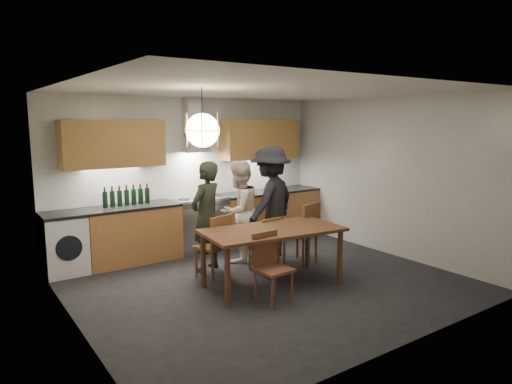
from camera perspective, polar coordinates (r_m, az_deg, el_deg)
ground at (r=6.46m, az=1.21°, el=-11.14°), size 5.00×5.00×0.00m
room_shell at (r=6.08m, az=1.27°, el=4.14°), size 5.02×4.52×2.61m
counter_run at (r=7.94m, az=-6.94°, el=-3.97°), size 5.00×0.62×0.90m
range_stove at (r=7.92m, az=-7.07°, el=-4.05°), size 0.90×0.60×0.92m
wall_fixtures at (r=7.83m, az=-7.69°, el=6.37°), size 4.30×0.54×1.10m
pendant_lamp at (r=5.45m, az=-6.72°, el=7.66°), size 0.43×0.43×0.70m
dining_table at (r=6.14m, az=2.07°, el=-5.43°), size 1.95×1.12×0.78m
chair_back_left at (r=6.48m, az=-4.96°, el=-6.27°), size 0.50×0.50×0.91m
chair_back_mid at (r=6.70m, az=1.44°, el=-6.15°), size 0.40×0.40×0.82m
chair_back_right at (r=7.08m, az=6.18°, el=-4.64°), size 0.54×0.54×0.97m
chair_front at (r=5.67m, az=1.70°, el=-8.75°), size 0.42×0.42×0.86m
person_left at (r=6.76m, az=-6.24°, el=-3.05°), size 0.70×0.60×1.63m
person_mid at (r=7.17m, az=-2.13°, el=-2.48°), size 0.92×0.81×1.59m
person_right at (r=7.39m, az=1.83°, el=-1.27°), size 1.34×1.09×1.81m
mixing_bowl at (r=8.30m, az=-1.12°, el=0.06°), size 0.33×0.33×0.06m
stock_pot at (r=8.79m, az=2.94°, el=0.74°), size 0.18×0.18×0.12m
wine_bottles at (r=7.39m, az=-15.87°, el=-0.40°), size 0.75×0.08×0.32m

